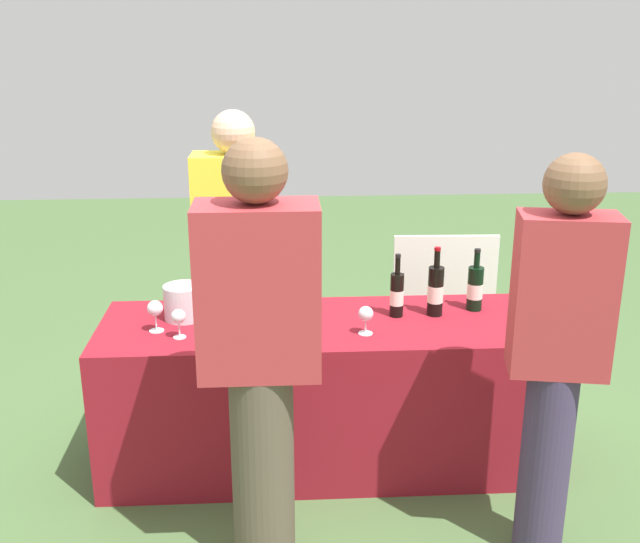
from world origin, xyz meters
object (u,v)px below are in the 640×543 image
object	(u,v)px
menu_board	(443,305)
guest_0	(260,353)
wine_bottle_2	(436,290)
wine_glass_1	(178,317)
server_pouring	(237,257)
wine_bottle_3	(475,288)
wine_glass_2	(366,315)
ice_bucket	(183,302)
wine_glass_0	(155,310)
wine_bottle_1	(397,294)
wine_bottle_0	(299,295)
guest_1	(557,348)

from	to	relation	value
menu_board	guest_0	bearing A→B (deg)	-120.22
wine_bottle_2	guest_0	xyz separation A→B (m)	(-0.81, -0.81, 0.06)
wine_glass_1	server_pouring	size ratio (longest dim) A/B	0.08
wine_bottle_3	wine_glass_2	bearing A→B (deg)	-154.03
ice_bucket	guest_0	bearing A→B (deg)	-65.52
wine_glass_0	ice_bucket	bearing A→B (deg)	54.34
ice_bucket	server_pouring	size ratio (longest dim) A/B	0.11
wine_bottle_3	ice_bucket	world-z (taller)	wine_bottle_3
wine_glass_0	guest_0	xyz separation A→B (m)	(0.48, -0.67, 0.08)
wine_glass_1	wine_glass_2	xyz separation A→B (m)	(0.83, -0.00, -0.00)
wine_glass_0	ice_bucket	size ratio (longest dim) A/B	0.80
wine_bottle_1	wine_glass_0	xyz separation A→B (m)	(-1.11, -0.13, -0.00)
wine_bottle_3	server_pouring	size ratio (longest dim) A/B	0.19
wine_bottle_0	menu_board	distance (m)	1.32
wine_bottle_1	guest_1	distance (m)	0.93
ice_bucket	guest_1	bearing A→B (deg)	-28.82
wine_bottle_1	wine_bottle_3	distance (m)	0.40
ice_bucket	menu_board	distance (m)	1.72
wine_bottle_3	menu_board	world-z (taller)	wine_bottle_3
wine_glass_1	guest_0	world-z (taller)	guest_0
server_pouring	wine_bottle_1	bearing A→B (deg)	147.86
wine_glass_0	wine_glass_1	world-z (taller)	wine_glass_0
guest_0	guest_1	size ratio (longest dim) A/B	1.04
wine_bottle_1	wine_glass_2	size ratio (longest dim) A/B	2.35
wine_glass_1	wine_bottle_3	bearing A→B (deg)	11.03
wine_glass_2	guest_0	distance (m)	0.75
guest_1	wine_glass_2	bearing A→B (deg)	148.08
ice_bucket	server_pouring	xyz separation A→B (m)	(0.23, 0.47, 0.07)
wine_bottle_3	wine_glass_0	bearing A→B (deg)	-172.80
wine_bottle_2	wine_bottle_3	world-z (taller)	wine_bottle_2
wine_bottle_0	wine_glass_1	bearing A→B (deg)	-157.59
wine_bottle_1	ice_bucket	distance (m)	1.01
wine_bottle_0	guest_0	bearing A→B (deg)	-101.73
wine_bottle_1	menu_board	size ratio (longest dim) A/B	0.35
wine_bottle_0	wine_bottle_3	bearing A→B (deg)	3.27
server_pouring	menu_board	bearing A→B (deg)	-161.30
wine_bottle_0	ice_bucket	distance (m)	0.55
wine_bottle_0	wine_bottle_2	distance (m)	0.65
wine_bottle_0	wine_bottle_2	size ratio (longest dim) A/B	0.88
guest_0	wine_glass_2	bearing A→B (deg)	52.15
wine_bottle_1	wine_bottle_2	distance (m)	0.19
wine_bottle_3	server_pouring	distance (m)	1.24
wine_bottle_0	wine_glass_0	distance (m)	0.67
wine_bottle_0	guest_0	size ratio (longest dim) A/B	0.17
wine_glass_0	server_pouring	size ratio (longest dim) A/B	0.09
wine_bottle_0	server_pouring	xyz separation A→B (m)	(-0.31, 0.48, 0.05)
wine_glass_2	server_pouring	world-z (taller)	server_pouring
wine_glass_1	wine_bottle_0	bearing A→B (deg)	22.41
server_pouring	guest_1	world-z (taller)	server_pouring
wine_bottle_2	menu_board	xyz separation A→B (m)	(0.25, 0.89, -0.42)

